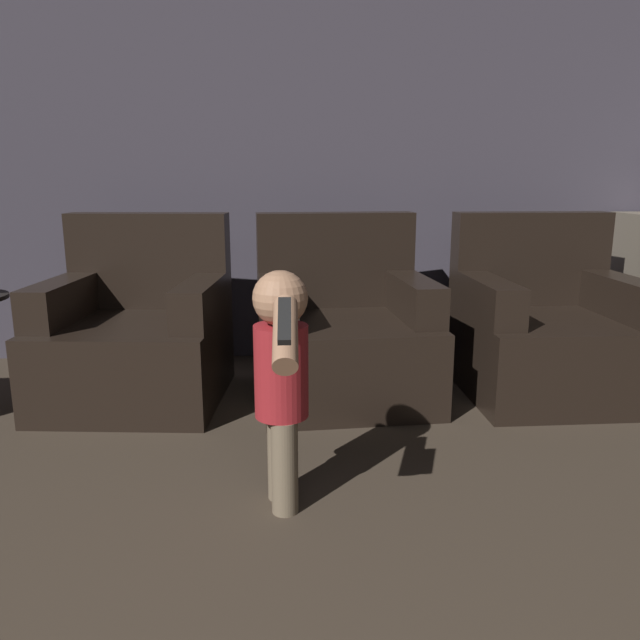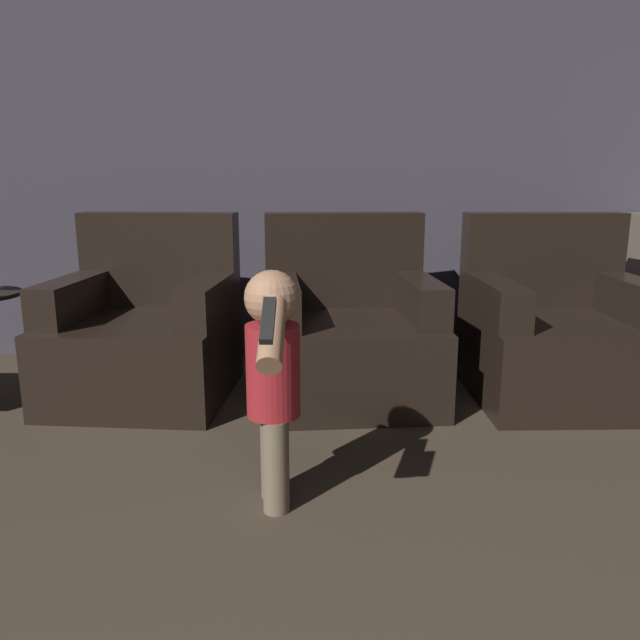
% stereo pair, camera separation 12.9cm
% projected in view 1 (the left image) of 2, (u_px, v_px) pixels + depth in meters
% --- Properties ---
extents(wall_back, '(8.40, 0.05, 2.60)m').
position_uv_depth(wall_back, '(313.00, 145.00, 3.73)').
color(wall_back, '#3D3842').
rests_on(wall_back, ground_plane).
extents(armchair_left, '(0.91, 0.89, 0.93)m').
position_uv_depth(armchair_left, '(138.00, 336.00, 3.17)').
color(armchair_left, black).
rests_on(armchair_left, ground_plane).
extents(armchair_middle, '(0.92, 0.91, 0.93)m').
position_uv_depth(armchair_middle, '(343.00, 334.00, 3.22)').
color(armchair_middle, black).
rests_on(armchair_middle, ground_plane).
extents(armchair_right, '(0.88, 0.86, 0.93)m').
position_uv_depth(armchair_right, '(546.00, 332.00, 3.26)').
color(armchair_right, black).
rests_on(armchair_right, ground_plane).
extents(person_toddler, '(0.18, 0.57, 0.82)m').
position_uv_depth(person_toddler, '(281.00, 372.00, 2.06)').
color(person_toddler, brown).
rests_on(person_toddler, ground_plane).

